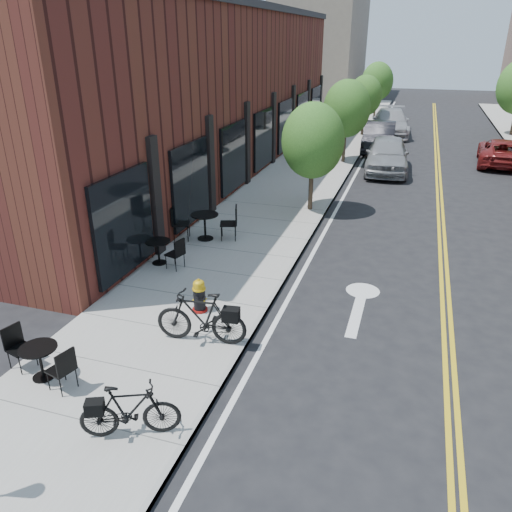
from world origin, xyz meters
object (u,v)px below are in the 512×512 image
(fire_hydrant, at_px, (199,296))
(parked_car_a, at_px, (387,155))
(bicycle_right, at_px, (130,411))
(parked_car_c, at_px, (390,122))
(bicycle_left, at_px, (201,317))
(bistro_set_b, at_px, (158,249))
(parked_car_far, at_px, (502,152))
(bistro_set_a, at_px, (40,358))
(bistro_set_c, at_px, (205,223))
(parked_car_b, at_px, (379,137))

(fire_hydrant, distance_m, parked_car_a, 15.40)
(bicycle_right, relative_size, parked_car_c, 0.28)
(bicycle_left, height_order, parked_car_c, parked_car_c)
(bicycle_left, xyz_separation_m, parked_car_a, (2.49, 16.25, 0.13))
(fire_hydrant, relative_size, bicycle_right, 0.51)
(bistro_set_b, relative_size, parked_car_far, 0.36)
(bicycle_left, bearing_deg, bistro_set_a, -56.09)
(bistro_set_c, relative_size, parked_car_b, 0.42)
(parked_car_far, bearing_deg, fire_hydrant, 69.71)
(bistro_set_a, bearing_deg, bicycle_right, -3.52)
(fire_hydrant, bearing_deg, bistro_set_a, -103.92)
(bicycle_left, bearing_deg, parked_car_c, 168.95)
(bicycle_right, relative_size, parked_car_a, 0.33)
(bicycle_right, relative_size, bistro_set_b, 0.95)
(bicycle_left, height_order, bistro_set_b, bicycle_left)
(fire_hydrant, relative_size, parked_car_a, 0.17)
(bistro_set_b, relative_size, parked_car_b, 0.35)
(parked_car_a, xyz_separation_m, parked_car_far, (5.37, 3.18, -0.18))
(bicycle_right, bearing_deg, parked_car_b, -27.72)
(fire_hydrant, distance_m, bicycle_left, 1.30)
(bistro_set_c, distance_m, parked_car_far, 17.32)
(parked_car_b, bearing_deg, fire_hydrant, -98.58)
(fire_hydrant, xyz_separation_m, parked_car_c, (2.50, 25.08, 0.32))
(fire_hydrant, height_order, bistro_set_b, bistro_set_b)
(bicycle_left, distance_m, bistro_set_b, 4.22)
(fire_hydrant, xyz_separation_m, parked_car_far, (8.41, 18.27, 0.14))
(bistro_set_c, distance_m, parked_car_b, 16.18)
(parked_car_b, bearing_deg, parked_car_c, 85.19)
(bicycle_left, distance_m, bistro_set_a, 3.08)
(parked_car_c, bearing_deg, parked_car_a, -91.87)
(bicycle_left, bearing_deg, parked_car_a, 164.49)
(bistro_set_b, relative_size, parked_car_a, 0.34)
(bistro_set_a, height_order, bistro_set_c, bistro_set_c)
(bistro_set_b, xyz_separation_m, parked_car_a, (5.19, 13.01, 0.26))
(parked_car_a, height_order, parked_car_far, parked_car_a)
(bistro_set_a, xyz_separation_m, parked_car_c, (4.28, 28.24, 0.27))
(parked_car_b, height_order, parked_car_far, parked_car_b)
(bicycle_right, height_order, parked_car_b, parked_car_b)
(bicycle_left, xyz_separation_m, bicycle_right, (0.01, -2.79, -0.10))
(fire_hydrant, height_order, parked_car_far, parked_car_far)
(bistro_set_b, xyz_separation_m, parked_car_far, (10.55, 16.19, 0.09))
(bicycle_right, distance_m, parked_car_far, 23.56)
(bistro_set_c, bearing_deg, fire_hydrant, -87.16)
(bicycle_left, distance_m, parked_car_a, 16.44)
(parked_car_a, distance_m, parked_car_c, 10.00)
(parked_car_a, xyz_separation_m, parked_car_b, (-0.79, 4.77, -0.04))
(bistro_set_a, xyz_separation_m, bistro_set_c, (0.14, 7.32, 0.11))
(bistro_set_a, height_order, parked_car_a, parked_car_a)
(bicycle_right, height_order, bistro_set_c, bistro_set_c)
(bistro_set_b, height_order, parked_car_c, parked_car_c)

